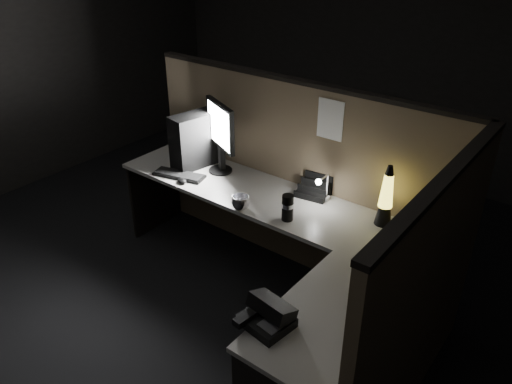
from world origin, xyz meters
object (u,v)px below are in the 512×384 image
Objects in this scene: keyboard at (179,175)px; desk_phone at (268,315)px; lava_lamp at (386,200)px; pc_tower at (196,140)px; monitor at (220,131)px.

desk_phone is (1.52, -0.88, 0.04)m from keyboard.
pc_tower is at bearing -177.00° from lava_lamp.
monitor is at bearing 18.21° from pc_tower.
lava_lamp is 1.58× the size of desk_phone.
monitor is 1.36× the size of keyboard.
monitor is 1.33× the size of lava_lamp.
pc_tower is 1.02× the size of lava_lamp.
desk_phone is (1.33, -1.17, -0.29)m from monitor.
pc_tower is at bearing 152.16° from desk_phone.
desk_phone is (1.56, -1.13, -0.16)m from pc_tower.
lava_lamp is (1.38, 0.05, -0.16)m from monitor.
desk_phone is at bearing -25.15° from pc_tower.
monitor reaches higher than pc_tower.
lava_lamp reaches higher than keyboard.
keyboard is (0.04, -0.25, -0.21)m from pc_tower.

